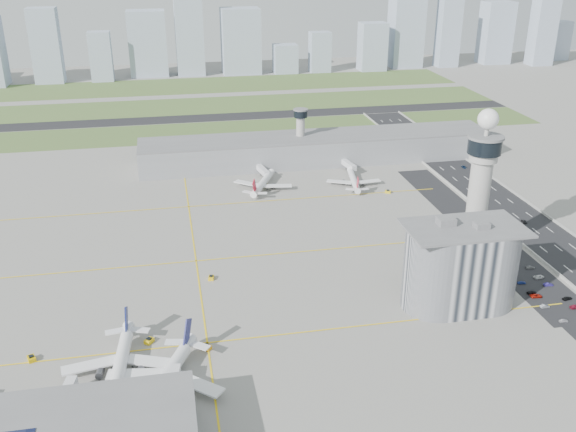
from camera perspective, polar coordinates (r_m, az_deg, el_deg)
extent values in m
plane|color=gray|center=(248.25, 1.56, -6.34)|extent=(1000.00, 1000.00, 0.00)
cube|color=#43622E|center=(453.09, -7.17, 7.47)|extent=(480.00, 50.00, 0.08)
cube|color=#42622E|center=(525.53, -7.81, 9.65)|extent=(480.00, 60.00, 0.08)
cube|color=#4C6932|center=(603.49, -8.34, 11.40)|extent=(480.00, 70.00, 0.08)
cube|color=black|center=(488.72, -7.51, 8.63)|extent=(480.00, 22.00, 0.10)
cube|color=black|center=(293.01, 24.14, -3.64)|extent=(28.00, 500.00, 0.10)
cube|color=#9E9E99|center=(285.23, 21.83, -3.85)|extent=(0.60, 500.00, 1.20)
cube|color=black|center=(272.46, 20.93, -5.14)|extent=(18.00, 260.00, 0.08)
cube|color=black|center=(262.73, 21.88, -6.39)|extent=(20.00, 44.00, 0.10)
cube|color=yellow|center=(218.37, -7.18, -11.13)|extent=(260.00, 0.60, 0.01)
cube|color=yellow|center=(270.00, -8.17, -3.98)|extent=(260.00, 0.60, 0.01)
cube|color=yellow|center=(324.53, -8.83, 0.82)|extent=(260.00, 0.60, 0.01)
cube|color=yellow|center=(270.00, -8.17, -3.98)|extent=(0.60, 260.00, 0.01)
cylinder|color=#ADAAA5|center=(267.95, 16.44, 0.69)|extent=(8.40, 8.40, 48.00)
cylinder|color=#ADAAA5|center=(260.61, 16.99, 5.15)|extent=(11.00, 11.00, 4.00)
cylinder|color=black|center=(259.45, 17.09, 5.99)|extent=(13.00, 13.00, 6.00)
cylinder|color=slate|center=(258.48, 17.18, 6.73)|extent=(14.00, 14.00, 1.00)
cylinder|color=#ADAAA5|center=(257.82, 17.25, 7.26)|extent=(1.60, 1.60, 5.00)
sphere|color=white|center=(256.68, 17.37, 8.22)|extent=(8.00, 8.00, 8.00)
cylinder|color=#ADAAA5|center=(384.30, 1.11, 6.91)|extent=(5.00, 5.00, 28.00)
cylinder|color=black|center=(380.31, 1.13, 9.08)|extent=(8.00, 8.00, 4.00)
cylinder|color=slate|center=(379.70, 1.13, 9.44)|extent=(8.60, 8.60, 0.80)
cube|color=#B2B2B7|center=(238.91, 15.08, -4.39)|extent=(18.00, 24.00, 30.00)
cylinder|color=#B2B2B7|center=(235.29, 13.09, -4.62)|extent=(24.00, 24.00, 30.00)
cylinder|color=#B2B2B7|center=(242.81, 17.00, -4.15)|extent=(24.00, 24.00, 30.00)
cube|color=slate|center=(232.34, 15.47, -1.02)|extent=(42.00, 24.00, 0.80)
cube|color=slate|center=(231.65, 13.86, -0.48)|extent=(6.00, 5.00, 3.00)
cube|color=slate|center=(232.42, 16.82, -0.83)|extent=(5.00, 4.00, 2.40)
cube|color=gray|center=(386.48, 2.62, 5.98)|extent=(210.00, 32.00, 15.00)
cube|color=slate|center=(384.19, 2.64, 7.10)|extent=(210.00, 32.00, 0.80)
imported|color=#BBB9C0|center=(246.62, 23.29, -8.54)|extent=(3.28, 1.46, 1.10)
imported|color=gray|center=(252.94, 21.87, -7.45)|extent=(3.66, 1.40, 1.19)
imported|color=#A5170A|center=(258.54, 21.19, -6.63)|extent=(4.71, 2.53, 1.26)
imported|color=black|center=(260.52, 20.84, -6.35)|extent=(4.12, 2.14, 1.14)
imported|color=navy|center=(266.09, 20.05, -5.58)|extent=(3.38, 1.51, 1.13)
imported|color=white|center=(274.30, 18.91, -4.52)|extent=(3.43, 1.44, 1.10)
imported|color=maroon|center=(256.86, 24.19, -7.35)|extent=(4.69, 2.45, 1.30)
imported|color=black|center=(261.17, 23.56, -6.72)|extent=(4.05, 2.16, 1.31)
imported|color=navy|center=(268.31, 22.13, -5.65)|extent=(3.84, 1.49, 1.25)
imported|color=white|center=(272.78, 21.41, -5.05)|extent=(4.66, 2.70, 1.22)
imported|color=gray|center=(279.15, 20.74, -4.29)|extent=(3.96, 1.98, 1.10)
imported|color=black|center=(322.19, 20.24, -0.47)|extent=(1.33, 3.73, 1.23)
imported|color=#132849|center=(389.87, 15.38, 4.23)|extent=(2.35, 4.37, 1.17)
imported|color=#979EAD|center=(436.82, 10.26, 6.74)|extent=(1.61, 3.51, 1.17)
cube|color=#9EADC1|center=(644.32, -20.71, 13.97)|extent=(25.49, 20.39, 66.89)
cube|color=#9EADC1|center=(638.40, -16.29, 13.45)|extent=(20.04, 16.03, 45.20)
cube|color=#9EADC1|center=(653.72, -12.37, 14.76)|extent=(35.76, 28.61, 61.22)
cube|color=#9EADC1|center=(647.48, -8.79, 15.93)|extent=(26.33, 21.06, 83.39)
cube|color=#9EADC1|center=(653.72, -4.23, 15.26)|extent=(36.96, 29.57, 62.11)
cube|color=#9EADC1|center=(654.49, -0.24, 13.81)|extent=(23.01, 18.41, 27.75)
cube|color=#9EADC1|center=(660.63, 2.85, 14.36)|extent=(20.22, 16.18, 38.97)
cube|color=#9EADC1|center=(672.88, 7.51, 14.70)|extent=(26.14, 20.92, 46.89)
cube|color=#9EADC1|center=(694.89, 10.46, 16.23)|extent=(32.26, 25.81, 81.20)
cube|color=#9EADC1|center=(706.17, 14.05, 15.53)|extent=(21.59, 17.28, 68.75)
cube|color=#9EADC1|center=(740.45, 17.97, 15.24)|extent=(30.25, 24.20, 63.40)
cube|color=#9EADC1|center=(744.57, 21.72, 15.10)|extent=(23.04, 18.43, 71.56)
cube|color=#9EADC1|center=(788.89, 22.82, 14.20)|extent=(22.64, 18.11, 41.06)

